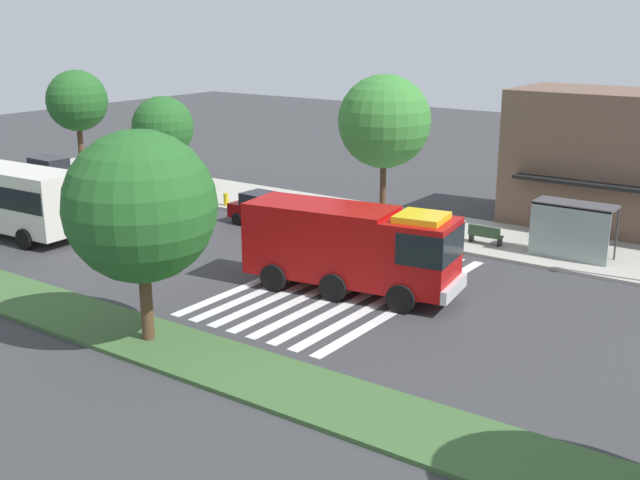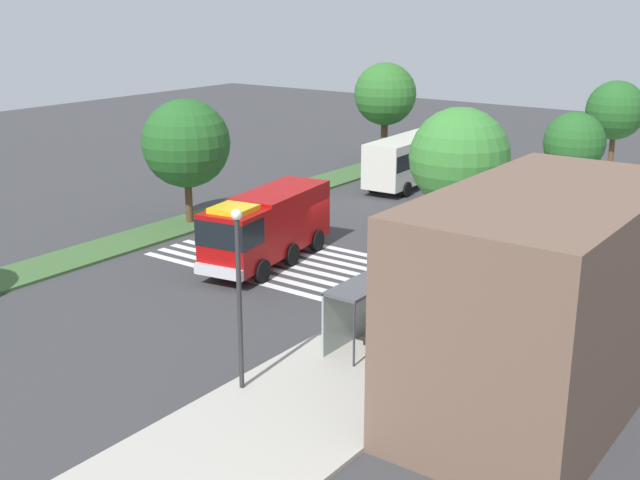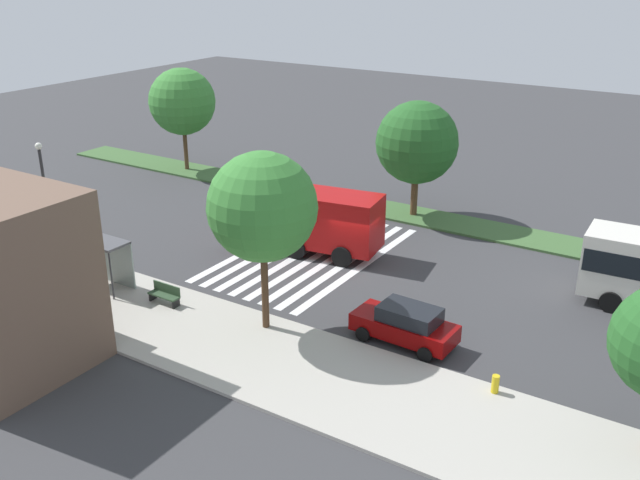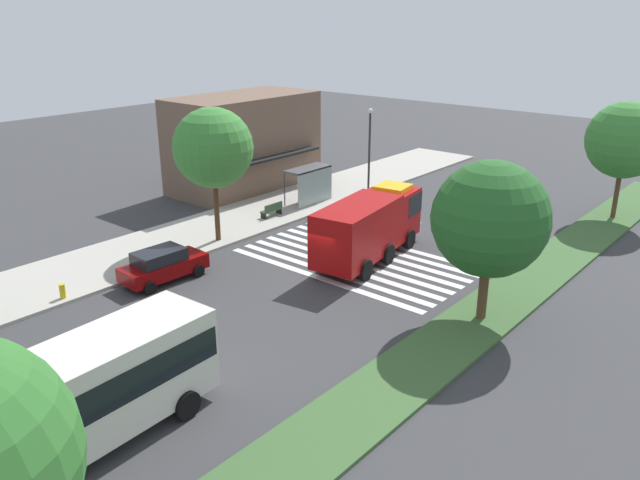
# 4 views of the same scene
# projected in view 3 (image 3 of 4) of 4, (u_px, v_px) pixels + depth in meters

# --- Properties ---
(ground_plane) EXTENTS (120.00, 120.00, 0.00)m
(ground_plane) POSITION_uv_depth(u_px,v_px,m) (356.00, 266.00, 36.78)
(ground_plane) COLOR #38383A
(sidewalk) EXTENTS (60.00, 5.88, 0.14)m
(sidewalk) POSITION_uv_depth(u_px,v_px,m) (236.00, 347.00, 29.01)
(sidewalk) COLOR #ADA89E
(sidewalk) RESTS_ON ground_plane
(median_strip) EXTENTS (60.00, 3.00, 0.14)m
(median_strip) POSITION_uv_depth(u_px,v_px,m) (424.00, 217.00, 43.37)
(median_strip) COLOR #3D6033
(median_strip) RESTS_ON ground_plane
(crosswalk) EXTENTS (6.75, 12.51, 0.01)m
(crosswalk) POSITION_uv_depth(u_px,v_px,m) (310.00, 254.00, 38.18)
(crosswalk) COLOR silver
(crosswalk) RESTS_ON ground_plane
(fire_truck) EXTENTS (8.84, 3.79, 3.50)m
(fire_truck) POSITION_uv_depth(u_px,v_px,m) (300.00, 216.00, 38.12)
(fire_truck) COLOR #A50C0C
(fire_truck) RESTS_ON ground_plane
(parked_car_mid) EXTENTS (4.43, 2.12, 1.68)m
(parked_car_mid) POSITION_uv_depth(u_px,v_px,m) (406.00, 324.00, 29.14)
(parked_car_mid) COLOR #720505
(parked_car_mid) RESTS_ON ground_plane
(bus_stop_shelter) EXTENTS (3.50, 1.40, 2.46)m
(bus_stop_shelter) POSITION_uv_depth(u_px,v_px,m) (101.00, 250.00, 33.83)
(bus_stop_shelter) COLOR #4C4C51
(bus_stop_shelter) RESTS_ON sidewalk
(bench_near_shelter) EXTENTS (1.60, 0.50, 0.90)m
(bench_near_shelter) POSITION_uv_depth(u_px,v_px,m) (165.00, 294.00, 32.35)
(bench_near_shelter) COLOR #2D472D
(bench_near_shelter) RESTS_ON sidewalk
(street_lamp) EXTENTS (0.36, 0.36, 6.08)m
(street_lamp) POSITION_uv_depth(u_px,v_px,m) (45.00, 190.00, 36.60)
(street_lamp) COLOR #2D2D30
(street_lamp) RESTS_ON sidewalk
(sidewalk_tree_center) EXTENTS (4.53, 4.53, 7.73)m
(sidewalk_tree_center) POSITION_uv_depth(u_px,v_px,m) (262.00, 207.00, 28.42)
(sidewalk_tree_center) COLOR #47301E
(sidewalk_tree_center) RESTS_ON sidewalk
(median_tree_west) EXTENTS (4.95, 4.95, 7.01)m
(median_tree_west) POSITION_uv_depth(u_px,v_px,m) (417.00, 143.00, 42.01)
(median_tree_west) COLOR #513823
(median_tree_west) RESTS_ON median_strip
(median_tree_center) EXTENTS (4.83, 4.83, 7.47)m
(median_tree_center) POSITION_uv_depth(u_px,v_px,m) (182.00, 102.00, 51.11)
(median_tree_center) COLOR #513823
(median_tree_center) RESTS_ON median_strip
(fire_hydrant) EXTENTS (0.28, 0.28, 0.70)m
(fire_hydrant) POSITION_uv_depth(u_px,v_px,m) (495.00, 384.00, 25.73)
(fire_hydrant) COLOR gold
(fire_hydrant) RESTS_ON sidewalk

